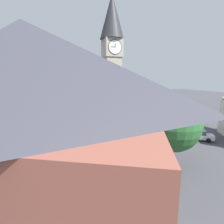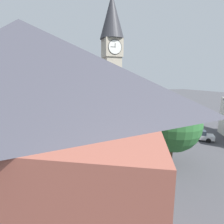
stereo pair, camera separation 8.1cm
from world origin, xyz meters
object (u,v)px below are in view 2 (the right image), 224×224
(pedestrian, at_px, (114,117))
(car_white_side, at_px, (198,135))
(car_blue_kerb, at_px, (76,123))
(car_black_far, at_px, (62,140))
(clock_tower, at_px, (112,55))
(car_silver_kerb, at_px, (138,124))
(tree, at_px, (172,124))
(building_hall_far, at_px, (31,158))
(road_sign, at_px, (89,141))
(car_red_corner, at_px, (128,143))

(pedestrian, bearing_deg, car_white_side, 120.00)
(car_blue_kerb, bearing_deg, pedestrian, -173.44)
(car_white_side, height_order, car_black_far, same)
(clock_tower, height_order, car_silver_kerb, clock_tower)
(tree, bearing_deg, car_silver_kerb, -102.68)
(tree, distance_m, building_hall_far, 14.73)
(car_white_side, distance_m, road_sign, 16.57)
(clock_tower, height_order, building_hall_far, clock_tower)
(car_silver_kerb, distance_m, pedestrian, 6.06)
(car_black_far, bearing_deg, road_sign, 120.59)
(car_silver_kerb, distance_m, building_hall_far, 26.67)
(pedestrian, bearing_deg, tree, 89.36)
(car_silver_kerb, height_order, car_black_far, same)
(car_white_side, bearing_deg, tree, 28.98)
(pedestrian, bearing_deg, clock_tower, 68.28)
(car_silver_kerb, relative_size, car_white_side, 1.04)
(car_red_corner, relative_size, car_black_far, 0.99)
(car_silver_kerb, distance_m, tree, 14.47)
(tree, bearing_deg, car_blue_kerb, -66.68)
(car_red_corner, bearing_deg, pedestrian, -102.12)
(car_silver_kerb, xyz_separation_m, car_red_corner, (5.84, 8.52, 0.00))
(car_blue_kerb, relative_size, car_red_corner, 0.95)
(car_red_corner, height_order, car_black_far, same)
(car_blue_kerb, relative_size, road_sign, 1.49)
(road_sign, bearing_deg, car_white_side, -178.40)
(car_silver_kerb, relative_size, car_red_corner, 1.01)
(clock_tower, relative_size, pedestrian, 12.70)
(clock_tower, distance_m, pedestrian, 13.89)
(clock_tower, relative_size, car_black_far, 4.83)
(clock_tower, relative_size, building_hall_far, 1.63)
(car_silver_kerb, height_order, pedestrian, pedestrian)
(car_blue_kerb, bearing_deg, clock_tower, 129.76)
(road_sign, bearing_deg, tree, 152.24)
(car_silver_kerb, bearing_deg, clock_tower, 17.55)
(car_red_corner, bearing_deg, car_blue_kerb, -68.71)
(car_red_corner, bearing_deg, car_white_side, 177.59)
(pedestrian, bearing_deg, car_black_far, 42.21)
(car_black_far, bearing_deg, clock_tower, -160.56)
(car_silver_kerb, bearing_deg, road_sign, 40.36)
(car_silver_kerb, relative_size, tree, 0.62)
(car_black_far, xyz_separation_m, building_hall_far, (1.94, 16.16, 4.93))
(pedestrian, distance_m, tree, 19.30)
(clock_tower, relative_size, car_white_side, 5.02)
(car_silver_kerb, height_order, car_white_side, same)
(car_black_far, relative_size, road_sign, 1.59)
(car_white_side, bearing_deg, car_blue_kerb, -39.45)
(car_blue_kerb, bearing_deg, car_red_corner, 111.29)
(car_silver_kerb, bearing_deg, building_hall_far, 52.75)
(clock_tower, bearing_deg, car_blue_kerb, -50.24)
(clock_tower, bearing_deg, car_red_corner, 88.87)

